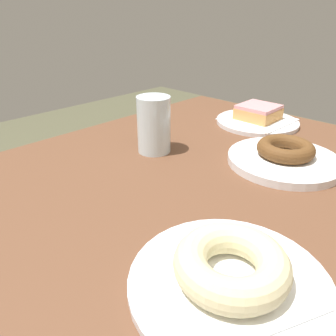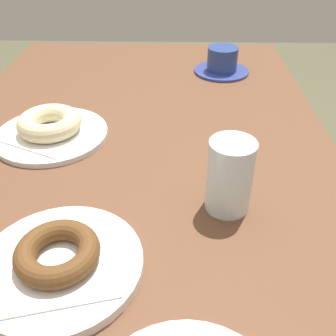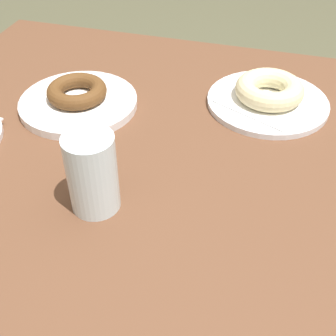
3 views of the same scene
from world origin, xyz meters
TOP-DOWN VIEW (x-y plane):
  - table at (0.00, 0.00)m, footprint 1.28×0.81m
  - plate_chocolate_ring at (-0.32, 0.07)m, footprint 0.22×0.22m
  - napkin_chocolate_ring at (-0.32, 0.07)m, footprint 0.18×0.18m
  - donut_chocolate_ring at (-0.32, 0.07)m, footprint 0.11×0.11m
  - plate_sugar_ring at (0.03, 0.17)m, footprint 0.23×0.23m
  - napkin_sugar_ring at (0.03, 0.17)m, footprint 0.20×0.20m
  - donut_sugar_ring at (0.03, 0.17)m, footprint 0.13×0.13m
  - water_glass at (-0.18, -0.17)m, footprint 0.07×0.07m

SIDE VIEW (x-z plane):
  - table at x=0.00m, z-range 0.29..1.02m
  - plate_sugar_ring at x=0.03m, z-range 0.73..0.74m
  - plate_chocolate_ring at x=-0.32m, z-range 0.73..0.75m
  - napkin_sugar_ring at x=0.03m, z-range 0.74..0.75m
  - napkin_chocolate_ring at x=-0.32m, z-range 0.75..0.75m
  - donut_sugar_ring at x=0.03m, z-range 0.75..0.79m
  - donut_chocolate_ring at x=-0.32m, z-range 0.75..0.78m
  - water_glass at x=-0.18m, z-range 0.73..0.85m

